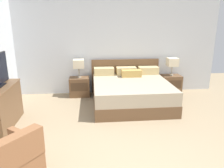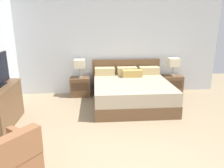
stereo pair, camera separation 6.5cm
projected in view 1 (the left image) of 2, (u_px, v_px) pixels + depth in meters
name	position (u px, v px, depth m)	size (l,w,h in m)	color
wall_back	(108.00, 47.00, 6.08)	(6.22, 0.06, 2.63)	silver
bed	(131.00, 91.00, 5.45)	(1.91, 1.96, 0.97)	brown
nightstand_left	(80.00, 87.00, 6.02)	(0.54, 0.40, 0.52)	brown
nightstand_right	(171.00, 84.00, 6.26)	(0.54, 0.40, 0.52)	brown
table_lamp_left	(79.00, 64.00, 5.84)	(0.28, 0.28, 0.50)	gray
table_lamp_right	(172.00, 62.00, 6.08)	(0.28, 0.28, 0.50)	gray
dresser	(1.00, 106.00, 4.24)	(0.47, 1.23, 0.81)	brown
armchair_by_window	(8.00, 165.00, 2.72)	(0.96, 0.96, 0.76)	brown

